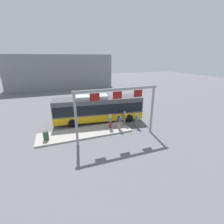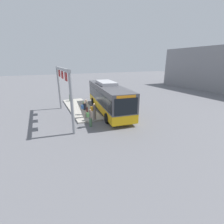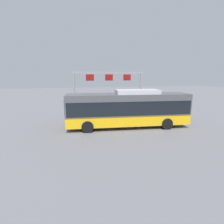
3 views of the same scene
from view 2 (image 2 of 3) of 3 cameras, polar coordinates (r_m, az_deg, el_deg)
ground_plane at (r=18.85m, az=-1.40°, el=0.43°), size 120.00×120.00×0.00m
platform_curb at (r=20.11m, az=-11.66°, el=1.44°), size 10.00×2.80×0.16m
bus_main at (r=18.38m, az=-1.45°, el=5.82°), size 11.25×3.88×3.46m
person_boarding at (r=15.46m, az=-6.65°, el=0.37°), size 0.36×0.54×1.67m
person_waiting_near at (r=14.23m, az=-8.08°, el=-1.97°), size 0.42×0.58×1.67m
person_waiting_mid at (r=16.20m, az=-10.06°, el=1.05°), size 0.40×0.57×1.67m
person_waiting_far at (r=17.15m, az=-9.56°, el=2.04°), size 0.52×0.60×1.67m
platform_sign_gantry at (r=16.24m, az=-17.61°, el=10.14°), size 8.41×0.24×5.20m
trash_bin at (r=23.68m, az=-14.82°, el=5.06°), size 0.52×0.52×0.90m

